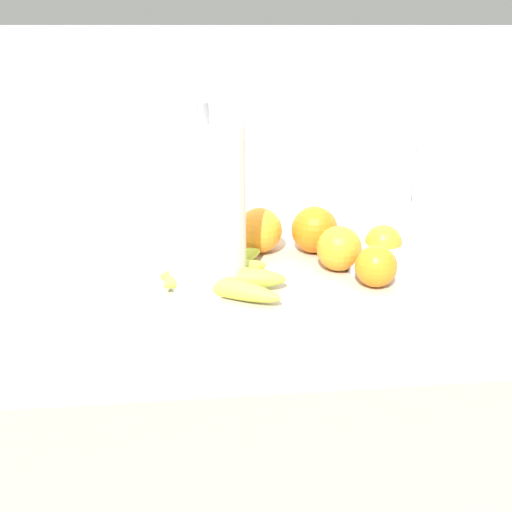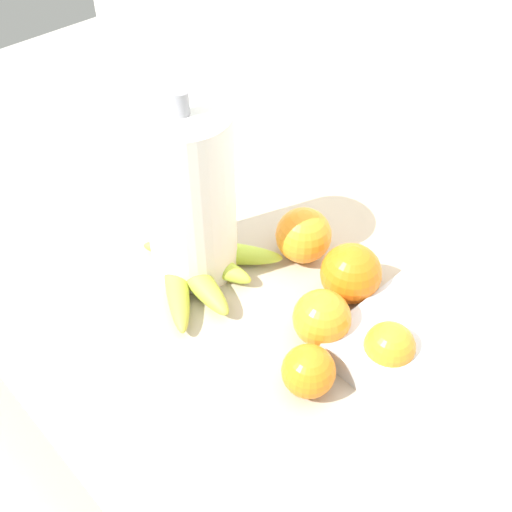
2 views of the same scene
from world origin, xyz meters
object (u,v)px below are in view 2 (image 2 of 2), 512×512
object	(u,v)px
banana_bunch	(195,265)
orange_back_left	(303,235)
paper_towel_roll	(190,196)
orange_far_right	(351,274)
orange_center	(389,347)
orange_front	(309,371)
orange_right	(322,318)

from	to	relation	value
banana_bunch	orange_back_left	bearing A→B (deg)	60.50
paper_towel_roll	orange_far_right	bearing A→B (deg)	30.84
orange_center	paper_towel_roll	distance (m)	0.32
orange_far_right	orange_back_left	distance (m)	0.10
orange_center	orange_back_left	bearing A→B (deg)	163.16
banana_bunch	orange_front	size ratio (longest dim) A/B	3.31
orange_center	paper_towel_roll	bearing A→B (deg)	-168.42
orange_front	orange_far_right	size ratio (longest dim) A/B	0.78
orange_front	orange_back_left	bearing A→B (deg)	135.60
orange_back_left	paper_towel_roll	world-z (taller)	paper_towel_roll
orange_back_left	paper_towel_roll	xyz separation A→B (m)	(-0.10, -0.13, 0.08)
orange_far_right	orange_front	bearing A→B (deg)	-66.15
orange_right	paper_towel_roll	world-z (taller)	paper_towel_roll
orange_far_right	paper_towel_roll	distance (m)	0.24
banana_bunch	orange_far_right	size ratio (longest dim) A/B	2.60
orange_far_right	paper_towel_roll	size ratio (longest dim) A/B	0.30
orange_front	orange_far_right	xyz separation A→B (m)	(-0.07, 0.15, 0.01)
orange_center	orange_front	xyz separation A→B (m)	(-0.04, -0.10, 0.00)
orange_front	orange_back_left	xyz separation A→B (m)	(-0.17, 0.16, 0.01)
orange_back_left	orange_front	bearing A→B (deg)	-44.40
orange_back_left	paper_towel_roll	size ratio (longest dim) A/B	0.29
orange_center	banana_bunch	bearing A→B (deg)	-165.12
orange_right	orange_front	bearing A→B (deg)	-58.12
paper_towel_roll	orange_center	bearing A→B (deg)	11.58
orange_far_right	orange_back_left	xyz separation A→B (m)	(-0.10, 0.01, -0.00)
orange_center	orange_far_right	bearing A→B (deg)	154.06
banana_bunch	orange_center	distance (m)	0.30
banana_bunch	orange_center	size ratio (longest dim) A/B	3.38
paper_towel_roll	orange_right	bearing A→B (deg)	8.21
orange_front	banana_bunch	bearing A→B (deg)	174.62
banana_bunch	paper_towel_roll	bearing A→B (deg)	140.51
orange_right	orange_back_left	distance (m)	0.15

